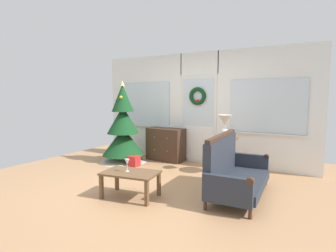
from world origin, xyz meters
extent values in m
plane|color=#AD7F56|center=(0.00, 0.00, 0.00)|extent=(6.76, 6.76, 0.00)
cube|color=white|center=(-1.52, 2.09, 1.27)|extent=(2.15, 0.08, 2.55)
cube|color=white|center=(1.52, 2.09, 1.27)|extent=(2.15, 0.08, 2.55)
cube|color=white|center=(0.00, 2.09, 2.30)|extent=(0.94, 0.08, 0.50)
cube|color=silver|center=(0.00, 2.05, 1.02)|extent=(0.90, 0.05, 2.05)
cube|color=white|center=(0.00, 2.03, 0.45)|extent=(0.78, 0.02, 0.80)
cube|color=silver|center=(0.00, 2.03, 1.40)|extent=(0.78, 0.01, 1.10)
cube|color=silver|center=(-1.52, 2.03, 1.35)|extent=(1.50, 0.01, 1.10)
cube|color=silver|center=(1.52, 2.03, 1.35)|extent=(1.50, 0.01, 1.10)
cube|color=silver|center=(-1.52, 2.02, 0.78)|extent=(1.59, 0.06, 0.03)
cube|color=silver|center=(1.52, 2.02, 0.78)|extent=(1.59, 0.06, 0.03)
torus|color=#123B1B|center=(0.00, 1.99, 1.55)|extent=(0.41, 0.09, 0.41)
cube|color=red|center=(0.00, 1.97, 1.42)|extent=(0.10, 0.02, 0.10)
cylinder|color=#4C331E|center=(-1.53, 1.17, 0.12)|extent=(0.10, 0.10, 0.25)
cone|color=beige|center=(-1.53, 1.17, 0.05)|extent=(1.10, 1.10, 0.10)
cone|color=#14421E|center=(-1.53, 1.17, 0.49)|extent=(0.99, 0.99, 0.64)
cone|color=#14421E|center=(-1.53, 1.17, 1.00)|extent=(0.75, 0.75, 0.64)
cone|color=#14421E|center=(-1.53, 1.17, 1.51)|extent=(0.51, 0.51, 0.64)
cone|color=#E0BC4C|center=(-1.53, 1.17, 1.84)|extent=(0.12, 0.12, 0.12)
sphere|color=red|center=(-1.71, 1.17, 1.44)|extent=(0.07, 0.07, 0.07)
sphere|color=gold|center=(-1.44, 1.01, 1.53)|extent=(0.07, 0.07, 0.07)
sphere|color=silver|center=(-1.56, 1.34, 1.47)|extent=(0.07, 0.07, 0.07)
sphere|color=#264CB2|center=(-1.61, 1.38, 1.33)|extent=(0.06, 0.06, 0.06)
sphere|color=red|center=(-1.70, 1.46, 0.75)|extent=(0.07, 0.07, 0.07)
cube|color=#3D281C|center=(-0.73, 1.79, 0.39)|extent=(0.92, 0.46, 0.78)
sphere|color=tan|center=(-0.92, 1.58, 0.58)|extent=(0.03, 0.03, 0.03)
sphere|color=tan|center=(-0.56, 1.56, 0.58)|extent=(0.03, 0.03, 0.03)
sphere|color=tan|center=(-0.92, 1.58, 0.28)|extent=(0.03, 0.03, 0.03)
sphere|color=tan|center=(-0.56, 1.56, 0.28)|extent=(0.03, 0.03, 0.03)
cylinder|color=#3D281C|center=(1.81, -0.40, 0.07)|extent=(0.05, 0.05, 0.14)
cylinder|color=#3D281C|center=(1.73, 1.09, 0.07)|extent=(0.05, 0.05, 0.14)
cylinder|color=#3D281C|center=(1.21, -0.44, 0.07)|extent=(0.05, 0.05, 0.14)
cylinder|color=#3D281C|center=(1.13, 1.05, 0.07)|extent=(0.05, 0.05, 0.14)
cube|color=#282D38|center=(1.47, 0.33, 0.21)|extent=(0.80, 1.47, 0.14)
cube|color=#282D38|center=(1.17, 0.31, 0.59)|extent=(0.20, 1.44, 0.62)
cube|color=#3D281C|center=(1.17, 0.31, 0.93)|extent=(0.16, 1.41, 0.06)
cube|color=#282D38|center=(1.51, -0.43, 0.33)|extent=(0.67, 0.13, 0.38)
cylinder|color=#3D281C|center=(1.80, -0.42, 0.50)|extent=(0.09, 0.09, 0.09)
cube|color=#282D38|center=(1.43, 1.09, 0.33)|extent=(0.67, 0.13, 0.38)
cylinder|color=#3D281C|center=(1.72, 1.10, 0.50)|extent=(0.09, 0.09, 0.09)
cylinder|color=brown|center=(0.89, 1.44, 0.72)|extent=(0.48, 0.48, 0.02)
cylinder|color=brown|center=(0.89, 1.44, 0.36)|extent=(0.07, 0.07, 0.71)
cube|color=brown|center=(1.05, 1.44, 0.02)|extent=(0.20, 0.05, 0.04)
cube|color=brown|center=(0.81, 1.58, 0.02)|extent=(0.14, 0.20, 0.04)
cube|color=brown|center=(0.81, 1.30, 0.02)|extent=(0.14, 0.20, 0.04)
sphere|color=silver|center=(0.83, 1.48, 0.82)|extent=(0.16, 0.16, 0.16)
cylinder|color=silver|center=(0.83, 1.48, 0.95)|extent=(0.02, 0.02, 0.06)
cone|color=silver|center=(0.83, 1.48, 1.08)|extent=(0.28, 0.28, 0.20)
cube|color=brown|center=(0.03, -0.56, 0.38)|extent=(0.91, 0.64, 0.03)
cube|color=brown|center=(-0.32, -0.84, 0.18)|extent=(0.05, 0.05, 0.37)
cube|color=brown|center=(0.44, -0.72, 0.18)|extent=(0.05, 0.05, 0.37)
cube|color=brown|center=(-0.38, -0.40, 0.18)|extent=(0.05, 0.05, 0.37)
cube|color=brown|center=(0.37, -0.29, 0.18)|extent=(0.05, 0.05, 0.37)
cylinder|color=silver|center=(-0.03, -0.57, 0.40)|extent=(0.06, 0.06, 0.01)
cylinder|color=silver|center=(-0.03, -0.57, 0.45)|extent=(0.01, 0.01, 0.10)
cone|color=silver|center=(-0.03, -0.57, 0.55)|extent=(0.08, 0.08, 0.09)
cube|color=red|center=(-1.06, 0.96, 0.11)|extent=(0.23, 0.20, 0.23)
camera|label=1|loc=(2.55, -3.79, 1.56)|focal=29.07mm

